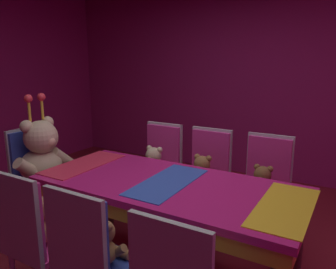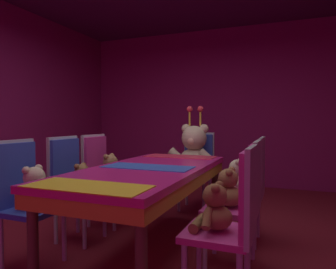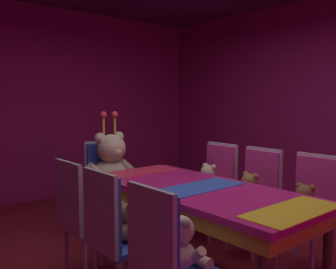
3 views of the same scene
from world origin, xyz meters
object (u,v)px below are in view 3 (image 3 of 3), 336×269
Objects in this scene: chair_right_0 at (313,200)px; teddy_right_0 at (304,204)px; chair_left_2 at (78,209)px; king_teddy_bear at (112,165)px; chair_left_0 at (162,253)px; teddy_left_1 at (128,224)px; banquet_table at (200,198)px; teddy_left_0 at (181,246)px; throne_chair at (104,175)px; teddy_left_2 at (95,206)px; teddy_right_2 at (208,181)px; chair_right_1 at (258,188)px; teddy_right_1 at (249,191)px; chair_left_1 at (110,226)px; chair_right_2 at (217,179)px.

chair_right_0 reaches higher than teddy_right_0.
chair_left_2 is 1.20m from king_teddy_bear.
teddy_left_1 is (0.16, 0.57, -0.02)m from chair_left_0.
teddy_left_0 is (-0.70, -0.55, -0.05)m from banquet_table.
chair_left_2 is at bearing -39.02° from throne_chair.
chair_left_2 is at bearing -180.00° from teddy_left_2.
chair_left_2 is 0.15m from teddy_left_2.
king_teddy_bear is at bearing 62.80° from teddy_left_1.
chair_right_1 is at bearing 106.34° from teddy_right_2.
teddy_right_1 is at bearing 20.75° from chair_left_0.
chair_left_1 reaches higher than banquet_table.
teddy_right_0 is (1.54, -0.55, -0.01)m from chair_left_1.
teddy_left_0 is 0.36× the size of chair_left_1.
king_teddy_bear is at bearing -50.71° from teddy_right_2.
chair_right_1 is 2.99× the size of teddy_right_1.
teddy_left_1 is 1.67m from throne_chair.
chair_left_0 is 0.59m from teddy_left_1.
teddy_right_0 is at bearing 0.93° from teddy_left_0.
teddy_left_1 is 1.53m from king_teddy_bear.
king_teddy_bear reaches higher than teddy_left_2.
teddy_left_0 is 1.40m from teddy_right_0.
chair_right_0 is (0.84, -0.53, -0.05)m from banquet_table.
teddy_left_1 is 0.87× the size of teddy_left_2.
chair_right_2 reaches higher than teddy_right_2.
chair_right_0 is 1.00× the size of throne_chair.
chair_right_1 reaches higher than teddy_right_0.
throne_chair is at bearing -67.86° from chair_right_0.
teddy_left_2 is 0.34× the size of chair_right_1.
teddy_right_0 is at bearing 77.30° from chair_right_1.
chair_right_2 reaches higher than teddy_right_0.
chair_left_0 and chair_right_2 have the same top height.
teddy_left_1 is 1.52m from chair_right_1.
chair_right_1 is 1.00× the size of throne_chair.
chair_right_2 is 0.15m from teddy_right_2.
chair_right_2 is (1.65, 0.04, 0.00)m from chair_left_2.
chair_right_1 is 2.88× the size of teddy_right_2.
chair_right_2 is (1.50, 0.04, 0.00)m from teddy_left_2.
king_teddy_bear reaches higher than teddy_right_2.
chair_left_2 and throne_chair have the same top height.
chair_right_2 is 1.14× the size of king_teddy_bear.
banquet_table is at bearing 34.49° from chair_right_2.
teddy_left_0 is 1.07× the size of teddy_right_1.
chair_left_1 is 1.66m from chair_right_1.
teddy_left_1 is 1.60m from chair_right_2.
banquet_table is 2.05× the size of chair_right_0.
king_teddy_bear reaches higher than teddy_right_1.
chair_left_1 is 1.63m from teddy_right_0.
teddy_left_2 is at bearing 1.65° from chair_right_2.
teddy_right_1 is at bearing 91.06° from teddy_right_2.
chair_left_2 is (-0.83, 0.52, -0.05)m from banquet_table.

